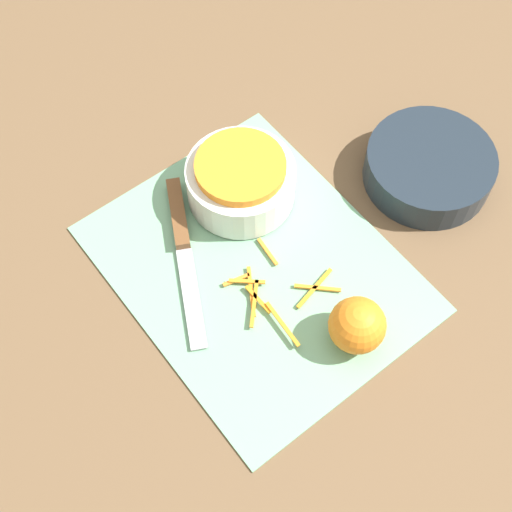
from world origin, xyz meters
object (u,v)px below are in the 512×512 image
Objects in this scene: bowl_speckled at (241,180)px; bowl_dark at (429,167)px; orange_left at (357,325)px; knife at (181,231)px.

bowl_dark is (0.14, 0.23, -0.02)m from bowl_speckled.
bowl_speckled and orange_left have the same top height.
bowl_speckled is 0.11m from knife.
bowl_speckled is 0.64× the size of knife.
orange_left is at bearing -63.60° from bowl_dark.
orange_left is (0.13, -0.25, 0.02)m from bowl_dark.
orange_left is (0.27, -0.02, 0.00)m from bowl_speckled.
bowl_dark is at bearing 95.18° from knife.
orange_left is at bearing -4.24° from bowl_speckled.
bowl_speckled reaches higher than bowl_dark.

